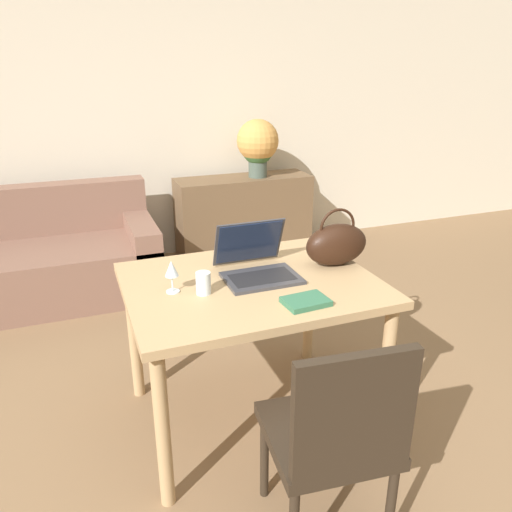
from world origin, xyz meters
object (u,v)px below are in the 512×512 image
(couch, at_px, (26,264))
(drinking_glass, at_px, (203,283))
(handbag, at_px, (336,244))
(flower_vase, at_px, (258,145))
(wine_glass, at_px, (172,270))
(chair, at_px, (336,433))
(laptop, at_px, (256,261))

(couch, relative_size, drinking_glass, 19.47)
(handbag, bearing_deg, flower_vase, 79.32)
(drinking_glass, bearing_deg, flower_vase, 63.43)
(couch, xyz_separation_m, wine_glass, (0.76, -1.92, 0.59))
(chair, xyz_separation_m, laptop, (0.02, 0.85, 0.33))
(couch, distance_m, drinking_glass, 2.24)
(flower_vase, bearing_deg, handbag, -100.68)
(drinking_glass, height_order, wine_glass, wine_glass)
(drinking_glass, bearing_deg, couch, 113.90)
(laptop, relative_size, handbag, 1.07)
(drinking_glass, xyz_separation_m, flower_vase, (1.11, 2.23, 0.23))
(chair, relative_size, laptop, 2.56)
(wine_glass, bearing_deg, flower_vase, 60.23)
(handbag, xyz_separation_m, flower_vase, (0.40, 2.13, 0.17))
(chair, xyz_separation_m, handbag, (0.44, 0.82, 0.38))
(drinking_glass, bearing_deg, wine_glass, 152.85)
(chair, height_order, handbag, handbag)
(wine_glass, relative_size, flower_vase, 0.29)
(couch, distance_m, laptop, 2.27)
(wine_glass, distance_m, flower_vase, 2.50)
(laptop, xyz_separation_m, flower_vase, (0.82, 2.10, 0.21))
(drinking_glass, distance_m, flower_vase, 2.50)
(flower_vase, bearing_deg, chair, -105.93)
(drinking_glass, distance_m, wine_glass, 0.15)
(couch, distance_m, flower_vase, 2.15)
(laptop, distance_m, flower_vase, 2.26)
(couch, xyz_separation_m, handbag, (1.59, -1.89, 0.60))
(laptop, xyz_separation_m, handbag, (0.42, -0.03, 0.04))
(couch, xyz_separation_m, drinking_glass, (0.88, -1.99, 0.54))
(couch, bearing_deg, laptop, -57.72)
(laptop, height_order, drinking_glass, laptop)
(laptop, xyz_separation_m, drinking_glass, (-0.29, -0.13, -0.02))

